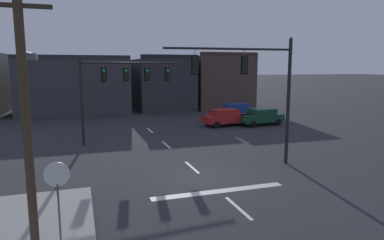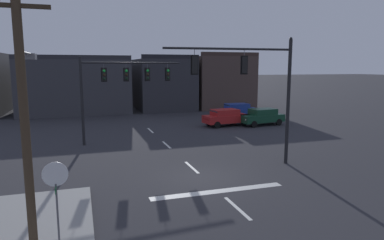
# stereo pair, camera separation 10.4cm
# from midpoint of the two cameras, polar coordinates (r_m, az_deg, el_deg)

# --- Properties ---
(ground_plane) EXTENTS (400.00, 400.00, 0.00)m
(ground_plane) POSITION_cam_midpoint_polar(r_m,az_deg,el_deg) (17.96, 1.85, -9.56)
(ground_plane) COLOR #2B2B30
(sidewalk_near_corner) EXTENTS (5.00, 8.00, 0.15)m
(sidewalk_near_corner) POSITION_cam_midpoint_polar(r_m,az_deg,el_deg) (13.43, -27.23, -16.80)
(sidewalk_near_corner) COLOR gray
(sidewalk_near_corner) RESTS_ON ground
(stop_bar_paint) EXTENTS (6.40, 0.50, 0.01)m
(stop_bar_paint) POSITION_cam_midpoint_polar(r_m,az_deg,el_deg) (16.20, 4.32, -11.64)
(stop_bar_paint) COLOR silver
(stop_bar_paint) RESTS_ON ground
(lane_centreline) EXTENTS (0.16, 26.40, 0.01)m
(lane_centreline) POSITION_cam_midpoint_polar(r_m,az_deg,el_deg) (19.76, -0.16, -7.82)
(lane_centreline) COLOR silver
(lane_centreline) RESTS_ON ground
(signal_mast_near_side) EXTENTS (7.41, 0.59, 7.30)m
(signal_mast_near_side) POSITION_cam_midpoint_polar(r_m,az_deg,el_deg) (19.61, 10.39, 6.39)
(signal_mast_near_side) COLOR black
(signal_mast_near_side) RESTS_ON ground
(signal_mast_far_side) EXTENTS (7.50, 0.69, 6.41)m
(signal_mast_far_side) POSITION_cam_midpoint_polar(r_m,az_deg,el_deg) (26.09, -12.21, 6.24)
(signal_mast_far_side) COLOR black
(signal_mast_far_side) RESTS_ON ground
(stop_sign) EXTENTS (0.76, 0.64, 2.83)m
(stop_sign) POSITION_cam_midpoint_polar(r_m,az_deg,el_deg) (11.38, -21.61, -9.82)
(stop_sign) COLOR #56565B
(stop_sign) RESTS_ON ground
(car_lot_nearside) EXTENTS (4.49, 2.00, 1.61)m
(car_lot_nearside) POSITION_cam_midpoint_polar(r_m,az_deg,el_deg) (38.68, 7.38, 1.61)
(car_lot_nearside) COLOR navy
(car_lot_nearside) RESTS_ON ground
(car_lot_middle) EXTENTS (4.60, 2.31, 1.61)m
(car_lot_middle) POSITION_cam_midpoint_polar(r_m,az_deg,el_deg) (33.36, 5.44, 0.50)
(car_lot_middle) COLOR #A81E1E
(car_lot_middle) RESTS_ON ground
(car_lot_farside) EXTENTS (4.61, 2.34, 1.61)m
(car_lot_farside) POSITION_cam_midpoint_polar(r_m,az_deg,el_deg) (34.28, 11.27, 0.59)
(car_lot_farside) COLOR #143D28
(car_lot_farside) RESTS_ON ground
(utility_pole) EXTENTS (2.20, 2.68, 8.72)m
(utility_pole) POSITION_cam_midpoint_polar(r_m,az_deg,el_deg) (11.15, -26.09, 3.44)
(utility_pole) COLOR #423323
(utility_pole) RESTS_ON ground
(building_row) EXTENTS (38.39, 13.39, 7.80)m
(building_row) POSITION_cam_midpoint_polar(r_m,az_deg,el_deg) (46.91, -15.86, 5.72)
(building_row) COLOR #2D2D33
(building_row) RESTS_ON ground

